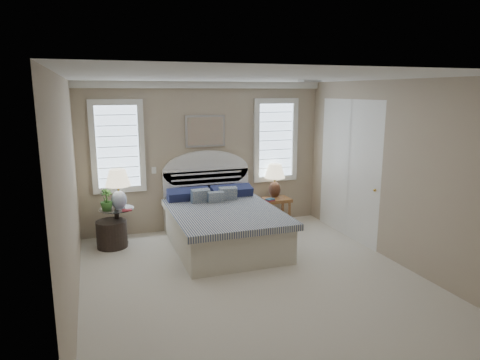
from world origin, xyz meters
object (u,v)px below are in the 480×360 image
side_table_left (117,222)px  lamp_left (118,185)px  lamp_right (275,177)px  nightstand_right (276,205)px  bed (222,222)px  floor_pot (112,234)px

side_table_left → lamp_left: lamp_left is taller
lamp_left → lamp_right: lamp_left is taller
nightstand_right → lamp_right: lamp_right is taller
bed → floor_pot: size_ratio=4.61×
side_table_left → nightstand_right: 2.95m
floor_pot → nightstand_right: bearing=3.9°
side_table_left → floor_pot: (-0.10, -0.11, -0.16)m
bed → lamp_left: (-1.60, 0.54, 0.65)m
side_table_left → lamp_right: (2.97, 0.24, 0.53)m
bed → floor_pot: 1.83m
floor_pot → lamp_left: (0.15, 0.06, 0.81)m
lamp_right → lamp_left: bearing=-174.4°
lamp_left → lamp_right: (2.92, 0.29, -0.12)m
lamp_left → nightstand_right: bearing=3.0°
floor_pot → side_table_left: bearing=46.4°
bed → lamp_right: 1.64m
nightstand_right → lamp_left: lamp_left is taller
side_table_left → nightstand_right: (2.95, 0.10, -0.00)m
nightstand_right → floor_pot: size_ratio=1.07×
bed → lamp_left: 1.81m
lamp_right → side_table_left: bearing=-175.4°
bed → nightstand_right: (1.30, 0.69, 0.00)m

